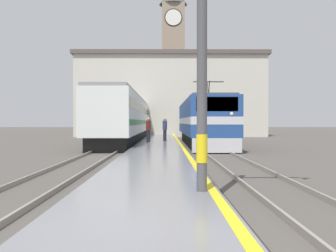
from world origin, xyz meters
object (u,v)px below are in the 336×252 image
object	(u,v)px
locomotive_train	(202,122)
clock_tower	(173,54)
person_on_platform	(165,129)
second_waiting_passenger	(148,129)
passenger_train	(129,118)
catenary_mast	(207,2)

from	to	relation	value
locomotive_train	clock_tower	xyz separation A→B (m)	(-1.57, 32.85, 10.84)
locomotive_train	person_on_platform	world-z (taller)	locomotive_train
person_on_platform	second_waiting_passenger	bearing A→B (deg)	-124.97
person_on_platform	second_waiting_passenger	distance (m)	2.08
locomotive_train	passenger_train	world-z (taller)	locomotive_train
locomotive_train	second_waiting_passenger	size ratio (longest dim) A/B	9.89
passenger_train	second_waiting_passenger	xyz separation A→B (m)	(2.24, -9.01, -0.88)
locomotive_train	clock_tower	bearing A→B (deg)	92.73
passenger_train	second_waiting_passenger	world-z (taller)	passenger_train
second_waiting_passenger	clock_tower	bearing A→B (deg)	85.86
person_on_platform	clock_tower	xyz separation A→B (m)	(1.32, 32.94, 11.35)
passenger_train	catenary_mast	bearing A→B (deg)	-81.55
passenger_train	person_on_platform	bearing A→B (deg)	-64.82
person_on_platform	catenary_mast	bearing A→B (deg)	-87.64
locomotive_train	passenger_train	size ratio (longest dim) A/B	0.56
second_waiting_passenger	person_on_platform	bearing A→B (deg)	55.03
passenger_train	catenary_mast	distance (m)	29.61
locomotive_train	second_waiting_passenger	bearing A→B (deg)	-156.21
catenary_mast	second_waiting_passenger	size ratio (longest dim) A/B	4.43
locomotive_train	second_waiting_passenger	xyz separation A→B (m)	(-4.08, -1.80, -0.52)
catenary_mast	locomotive_train	bearing A→B (deg)	84.84
catenary_mast	clock_tower	distance (m)	55.47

